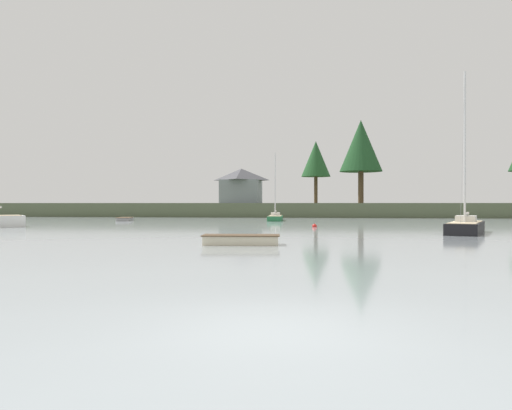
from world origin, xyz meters
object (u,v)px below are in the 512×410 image
Objects in this scene: sailboat_black at (466,230)px; mooring_buoy_red at (315,226)px; dinghy_cream at (241,241)px; dinghy_grey at (125,220)px; sailboat_green at (275,219)px.

mooring_buoy_red is at bearing 142.80° from sailboat_black.
dinghy_cream is at bearing -100.39° from mooring_buoy_red.
dinghy_grey is 9.03× the size of mooring_buoy_red.
mooring_buoy_red is at bearing 79.61° from dinghy_cream.
mooring_buoy_red is (-10.39, 7.88, -0.16)m from sailboat_black.
dinghy_grey is 39.23m from sailboat_black.
dinghy_cream is 35.63m from sailboat_green.
dinghy_cream is 19.65m from mooring_buoy_red.
mooring_buoy_red is (4.75, -16.29, -0.11)m from sailboat_green.
sailboat_green reaches higher than dinghy_cream.
dinghy_cream is at bearing -88.06° from sailboat_green.
sailboat_black is 24.83× the size of mooring_buoy_red.
dinghy_cream is at bearing -140.60° from sailboat_black.
dinghy_cream is 0.34× the size of sailboat_black.
dinghy_grey is at bearing 148.93° from mooring_buoy_red.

